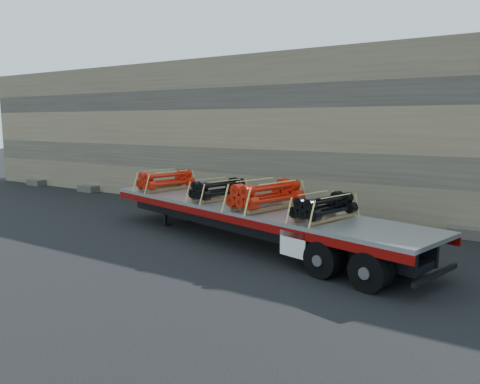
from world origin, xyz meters
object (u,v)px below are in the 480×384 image
Objects in this scene: bundle_front at (166,181)px; bundle_rear at (324,207)px; trailer at (249,224)px; bundle_midrear at (266,195)px; bundle_midfront at (219,190)px.

bundle_front is 1.09× the size of bundle_rear.
trailer is 3.22m from bundle_rear.
bundle_midrear is at bearing -180.00° from bundle_rear.
bundle_front is at bearing 180.00° from trailer.
bundle_midrear is 1.24× the size of bundle_rear.
bundle_midfront is (-1.50, 0.37, 0.99)m from trailer.
bundle_midrear is (2.27, -0.56, 0.08)m from bundle_midfront.
bundle_midfront is 1.00× the size of bundle_rear.
bundle_front is at bearing 180.00° from bundle_midfront.
trailer is at bearing -180.00° from bundle_rear.
bundle_front is at bearing 180.00° from bundle_rear.
bundle_rear is at bearing 0.00° from trailer.
bundle_front is 5.65m from bundle_midrear.
bundle_rear is (2.98, -0.74, 0.98)m from trailer.
bundle_midfront is (3.22, -0.80, -0.03)m from bundle_front.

